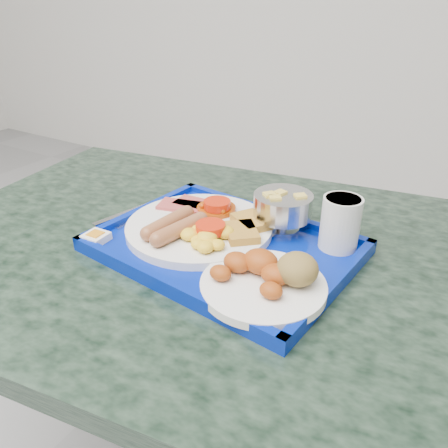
% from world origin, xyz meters
% --- Properties ---
extents(table, '(1.23, 0.91, 0.71)m').
position_xyz_m(table, '(0.44, 1.19, 0.53)').
color(table, slate).
rests_on(table, floor).
extents(tray, '(0.45, 0.35, 0.03)m').
position_xyz_m(tray, '(0.46, 1.17, 0.72)').
color(tray, '#031D96').
rests_on(tray, table).
extents(main_plate, '(0.27, 0.27, 0.04)m').
position_xyz_m(main_plate, '(0.41, 1.19, 0.74)').
color(main_plate, white).
rests_on(main_plate, tray).
extents(bread_plate, '(0.18, 0.18, 0.06)m').
position_xyz_m(bread_plate, '(0.58, 1.10, 0.74)').
color(bread_plate, white).
rests_on(bread_plate, tray).
extents(fruit_bowl, '(0.11, 0.11, 0.07)m').
position_xyz_m(fruit_bowl, '(0.53, 1.27, 0.77)').
color(fruit_bowl, silver).
rests_on(fruit_bowl, tray).
extents(juice_cup, '(0.07, 0.07, 0.09)m').
position_xyz_m(juice_cup, '(0.63, 1.27, 0.77)').
color(juice_cup, silver).
rests_on(juice_cup, tray).
extents(spoon, '(0.03, 0.16, 0.01)m').
position_xyz_m(spoon, '(0.27, 1.24, 0.73)').
color(spoon, silver).
rests_on(spoon, tray).
extents(knife, '(0.05, 0.18, 0.00)m').
position_xyz_m(knife, '(0.24, 1.19, 0.72)').
color(knife, silver).
rests_on(knife, tray).
extents(jam_packet, '(0.04, 0.04, 0.02)m').
position_xyz_m(jam_packet, '(0.27, 1.07, 0.73)').
color(jam_packet, white).
rests_on(jam_packet, tray).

